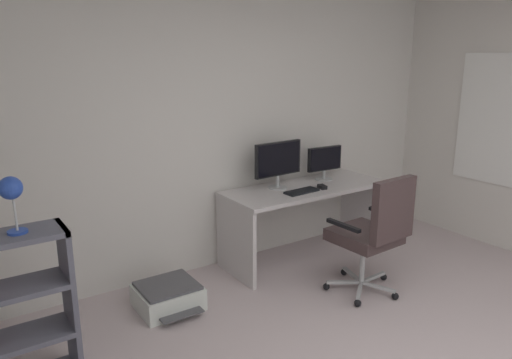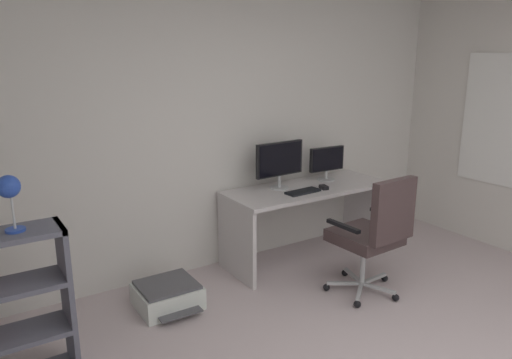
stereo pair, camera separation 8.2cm
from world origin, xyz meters
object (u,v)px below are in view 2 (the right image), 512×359
at_px(office_chair, 374,231).
at_px(printer, 168,295).
at_px(monitor_main, 280,161).
at_px(desk, 307,205).
at_px(keyboard, 303,192).
at_px(computer_mouse, 324,187).
at_px(monitor_secondary, 327,161).
at_px(desk_lamp, 9,191).

bearing_deg(office_chair, printer, 153.56).
bearing_deg(printer, monitor_main, 11.87).
xyz_separation_m(desk, monitor_main, (-0.26, 0.10, 0.45)).
distance_m(desk, keyboard, 0.29).
bearing_deg(computer_mouse, office_chair, -84.15).
bearing_deg(monitor_main, monitor_secondary, 0.01).
xyz_separation_m(desk, monitor_secondary, (0.32, 0.10, 0.38)).
xyz_separation_m(monitor_main, keyboard, (0.10, -0.24, -0.26)).
bearing_deg(desk, monitor_secondary, 17.69).
relative_size(monitor_secondary, computer_mouse, 4.01).
bearing_deg(monitor_secondary, printer, -171.79).
distance_m(keyboard, office_chair, 0.80).
xyz_separation_m(monitor_main, computer_mouse, (0.34, -0.25, -0.25)).
bearing_deg(computer_mouse, monitor_secondary, 59.77).
height_order(desk, printer, desk).
bearing_deg(computer_mouse, keyboard, -167.33).
bearing_deg(keyboard, desk, 36.42).
height_order(monitor_secondary, desk_lamp, desk_lamp).
xyz_separation_m(monitor_main, desk_lamp, (-2.33, -0.67, 0.23)).
distance_m(keyboard, printer, 1.52).
distance_m(desk_lamp, printer, 1.60).
xyz_separation_m(office_chair, desk_lamp, (-2.56, 0.34, 0.65)).
distance_m(monitor_secondary, desk_lamp, 3.00).
height_order(monitor_secondary, printer, monitor_secondary).
xyz_separation_m(desk, computer_mouse, (0.08, -0.14, 0.20)).
height_order(office_chair, desk_lamp, desk_lamp).
relative_size(desk, office_chair, 1.57).
relative_size(keyboard, computer_mouse, 3.40).
xyz_separation_m(keyboard, printer, (-1.37, -0.03, -0.64)).
distance_m(monitor_main, desk_lamp, 2.44).
bearing_deg(monitor_main, desk, -21.67).
height_order(desk_lamp, printer, desk_lamp).
bearing_deg(keyboard, computer_mouse, -5.14).
relative_size(keyboard, office_chair, 0.33).
relative_size(monitor_main, keyboard, 1.54).
xyz_separation_m(monitor_secondary, desk_lamp, (-2.91, -0.67, 0.30)).
xyz_separation_m(monitor_secondary, office_chair, (-0.36, -1.02, -0.35)).
height_order(office_chair, printer, office_chair).
bearing_deg(desk, monitor_main, 158.33).
distance_m(monitor_main, office_chair, 1.12).
distance_m(desk, printer, 1.61).
height_order(keyboard, computer_mouse, computer_mouse).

